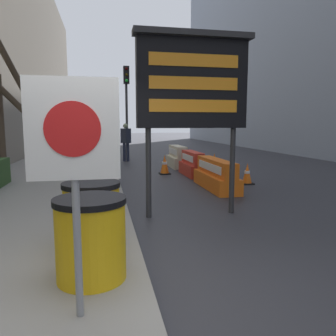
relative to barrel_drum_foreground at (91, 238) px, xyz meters
The scene contains 13 objects.
ground_plane 0.87m from the barrel_drum_foreground, 30.39° to the right, with size 120.00×120.00×0.00m, color #2D2D33.
barrel_drum_foreground is the anchor object (origin of this frame).
barrel_drum_middle 0.86m from the barrel_drum_foreground, 90.94° to the left, with size 0.71×0.71×0.82m.
warning_sign 1.15m from the barrel_drum_foreground, 96.51° to the right, with size 0.69×0.08×1.88m.
message_board 3.62m from the barrel_drum_foreground, 56.00° to the left, with size 2.13×0.36×3.29m.
jersey_barrier_orange_far 5.80m from the barrel_drum_foreground, 58.12° to the left, with size 0.60×2.19×0.78m.
jersey_barrier_red_striped 7.85m from the barrel_drum_foreground, 67.05° to the left, with size 0.55×1.66×0.80m.
jersey_barrier_cream 9.87m from the barrel_drum_foreground, 71.94° to the left, with size 0.63×1.66×0.84m.
traffic_cone_near 6.77m from the barrel_drum_foreground, 52.19° to the left, with size 0.33×0.33×0.60m.
traffic_cone_mid 7.98m from the barrel_drum_foreground, 73.97° to the left, with size 0.37×0.37×0.66m.
traffic_cone_far 9.78m from the barrel_drum_foreground, 63.50° to the left, with size 0.33×0.33×0.59m.
traffic_light_near_curb 13.79m from the barrel_drum_foreground, 84.13° to the left, with size 0.28×0.44×4.50m.
pedestrian_worker 11.94m from the barrel_drum_foreground, 84.23° to the left, with size 0.47×0.53×1.73m.
Camera 1 is at (-0.43, -2.87, 1.70)m, focal length 35.00 mm.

